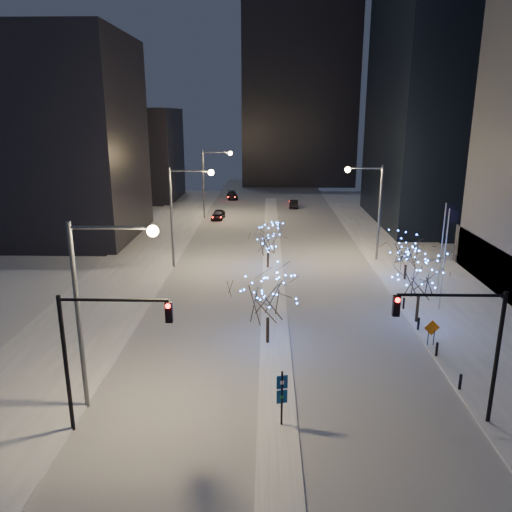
{
  "coord_description": "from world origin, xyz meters",
  "views": [
    {
      "loc": [
        -0.55,
        -20.95,
        14.85
      ],
      "look_at": [
        -1.38,
        13.83,
        5.0
      ],
      "focal_mm": 35.0,
      "sensor_mm": 36.0,
      "label": 1
    }
  ],
  "objects_px": {
    "holiday_tree_median_far": "(268,240)",
    "wayfinding_sign": "(282,393)",
    "street_lamp_east": "(371,200)",
    "street_lamp_w_near": "(97,291)",
    "traffic_signal_east": "(467,336)",
    "car_mid": "(294,204)",
    "holiday_tree_plaza_far": "(407,250)",
    "construction_sign": "(432,330)",
    "traffic_signal_west": "(97,341)",
    "street_lamp_w_mid": "(182,204)",
    "car_far": "(232,196)",
    "holiday_tree_median_near": "(268,296)",
    "car_near": "(218,215)",
    "street_lamp_w_far": "(210,175)",
    "holiday_tree_plaza_near": "(420,276)"
  },
  "relations": [
    {
      "from": "holiday_tree_median_far",
      "to": "holiday_tree_plaza_far",
      "type": "relative_size",
      "value": 1.0
    },
    {
      "from": "holiday_tree_plaza_far",
      "to": "wayfinding_sign",
      "type": "relative_size",
      "value": 1.48
    },
    {
      "from": "street_lamp_w_mid",
      "to": "car_mid",
      "type": "bearing_deg",
      "value": 69.68
    },
    {
      "from": "street_lamp_east",
      "to": "traffic_signal_west",
      "type": "bearing_deg",
      "value": -121.69
    },
    {
      "from": "holiday_tree_plaza_near",
      "to": "street_lamp_w_far",
      "type": "bearing_deg",
      "value": 116.78
    },
    {
      "from": "street_lamp_w_near",
      "to": "traffic_signal_east",
      "type": "bearing_deg",
      "value": -3.21
    },
    {
      "from": "construction_sign",
      "to": "holiday_tree_plaza_far",
      "type": "bearing_deg",
      "value": 75.73
    },
    {
      "from": "holiday_tree_median_near",
      "to": "car_far",
      "type": "bearing_deg",
      "value": 96.22
    },
    {
      "from": "street_lamp_w_far",
      "to": "car_mid",
      "type": "xyz_separation_m",
      "value": [
        12.69,
        9.28,
        -5.83
      ]
    },
    {
      "from": "construction_sign",
      "to": "traffic_signal_west",
      "type": "bearing_deg",
      "value": -159.38
    },
    {
      "from": "street_lamp_w_far",
      "to": "holiday_tree_median_far",
      "type": "bearing_deg",
      "value": -71.49
    },
    {
      "from": "street_lamp_east",
      "to": "car_mid",
      "type": "bearing_deg",
      "value": 101.43
    },
    {
      "from": "street_lamp_w_near",
      "to": "street_lamp_w_far",
      "type": "xyz_separation_m",
      "value": [
        0.0,
        50.0,
        0.0
      ]
    },
    {
      "from": "traffic_signal_west",
      "to": "car_near",
      "type": "xyz_separation_m",
      "value": [
        0.58,
        51.34,
        -4.05
      ]
    },
    {
      "from": "street_lamp_east",
      "to": "car_near",
      "type": "bearing_deg",
      "value": 130.06
    },
    {
      "from": "car_mid",
      "to": "holiday_tree_plaza_far",
      "type": "height_order",
      "value": "holiday_tree_plaza_far"
    },
    {
      "from": "street_lamp_w_near",
      "to": "holiday_tree_plaza_near",
      "type": "distance_m",
      "value": 22.76
    },
    {
      "from": "street_lamp_east",
      "to": "car_near",
      "type": "distance_m",
      "value": 28.47
    },
    {
      "from": "traffic_signal_east",
      "to": "holiday_tree_plaza_near",
      "type": "distance_m",
      "value": 12.64
    },
    {
      "from": "traffic_signal_east",
      "to": "car_far",
      "type": "relative_size",
      "value": 1.53
    },
    {
      "from": "car_near",
      "to": "holiday_tree_plaza_far",
      "type": "distance_m",
      "value": 34.5
    },
    {
      "from": "street_lamp_w_far",
      "to": "holiday_tree_plaza_near",
      "type": "height_order",
      "value": "street_lamp_w_far"
    },
    {
      "from": "car_far",
      "to": "holiday_tree_median_near",
      "type": "height_order",
      "value": "holiday_tree_median_near"
    },
    {
      "from": "holiday_tree_median_far",
      "to": "wayfinding_sign",
      "type": "bearing_deg",
      "value": -88.48
    },
    {
      "from": "traffic_signal_east",
      "to": "wayfinding_sign",
      "type": "xyz_separation_m",
      "value": [
        -8.74,
        -0.52,
        -2.89
      ]
    },
    {
      "from": "traffic_signal_west",
      "to": "holiday_tree_plaza_far",
      "type": "xyz_separation_m",
      "value": [
        20.67,
        23.39,
        -1.83
      ]
    },
    {
      "from": "holiday_tree_median_far",
      "to": "holiday_tree_plaza_far",
      "type": "xyz_separation_m",
      "value": [
        12.73,
        -3.41,
        -0.07
      ]
    },
    {
      "from": "street_lamp_east",
      "to": "holiday_tree_median_far",
      "type": "relative_size",
      "value": 2.21
    },
    {
      "from": "street_lamp_w_mid",
      "to": "car_near",
      "type": "height_order",
      "value": "street_lamp_w_mid"
    },
    {
      "from": "street_lamp_east",
      "to": "street_lamp_w_mid",
      "type": "bearing_deg",
      "value": -171.04
    },
    {
      "from": "street_lamp_w_far",
      "to": "holiday_tree_median_far",
      "type": "xyz_separation_m",
      "value": [
        8.44,
        -25.21,
        -3.49
      ]
    },
    {
      "from": "holiday_tree_plaza_far",
      "to": "traffic_signal_west",
      "type": "bearing_deg",
      "value": -131.47
    },
    {
      "from": "holiday_tree_median_near",
      "to": "wayfinding_sign",
      "type": "bearing_deg",
      "value": -85.68
    },
    {
      "from": "street_lamp_w_far",
      "to": "construction_sign",
      "type": "distance_m",
      "value": 46.92
    },
    {
      "from": "traffic_signal_west",
      "to": "street_lamp_east",
      "type": "bearing_deg",
      "value": 58.31
    },
    {
      "from": "holiday_tree_plaza_near",
      "to": "construction_sign",
      "type": "relative_size",
      "value": 2.98
    },
    {
      "from": "traffic_signal_east",
      "to": "holiday_tree_median_far",
      "type": "xyz_separation_m",
      "value": [
        -9.44,
        25.8,
        -1.75
      ]
    },
    {
      "from": "wayfinding_sign",
      "to": "construction_sign",
      "type": "xyz_separation_m",
      "value": [
        10.1,
        9.05,
        -0.65
      ]
    },
    {
      "from": "street_lamp_east",
      "to": "street_lamp_w_near",
      "type": "bearing_deg",
      "value": -124.19
    },
    {
      "from": "street_lamp_w_far",
      "to": "street_lamp_east",
      "type": "distance_m",
      "value": 29.08
    },
    {
      "from": "holiday_tree_median_near",
      "to": "holiday_tree_median_far",
      "type": "distance_m",
      "value": 17.09
    },
    {
      "from": "traffic_signal_east",
      "to": "holiday_tree_median_far",
      "type": "relative_size",
      "value": 1.54
    },
    {
      "from": "car_far",
      "to": "construction_sign",
      "type": "distance_m",
      "value": 62.69
    },
    {
      "from": "car_mid",
      "to": "construction_sign",
      "type": "relative_size",
      "value": 2.29
    },
    {
      "from": "holiday_tree_median_near",
      "to": "construction_sign",
      "type": "height_order",
      "value": "holiday_tree_median_near"
    },
    {
      "from": "car_far",
      "to": "wayfinding_sign",
      "type": "height_order",
      "value": "wayfinding_sign"
    },
    {
      "from": "street_lamp_w_near",
      "to": "holiday_tree_median_near",
      "type": "distance_m",
      "value": 11.83
    },
    {
      "from": "holiday_tree_plaza_far",
      "to": "construction_sign",
      "type": "distance_m",
      "value": 14.09
    },
    {
      "from": "traffic_signal_east",
      "to": "street_lamp_w_mid",
      "type": "bearing_deg",
      "value": 124.51
    },
    {
      "from": "car_far",
      "to": "holiday_tree_plaza_near",
      "type": "bearing_deg",
      "value": -80.79
    }
  ]
}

